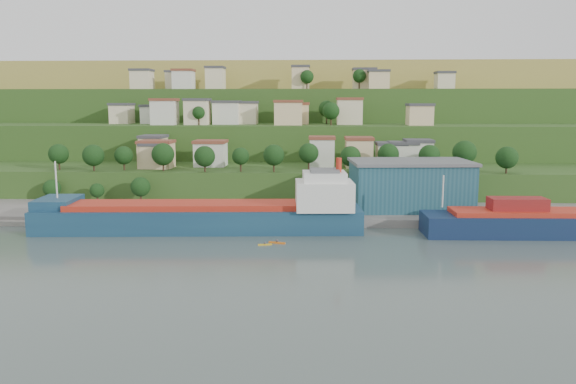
# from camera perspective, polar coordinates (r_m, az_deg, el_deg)

# --- Properties ---
(ground) EXTENTS (500.00, 500.00, 0.00)m
(ground) POSITION_cam_1_polar(r_m,az_deg,el_deg) (121.74, -3.10, -5.11)
(ground) COLOR #414F49
(ground) RESTS_ON ground
(quay) EXTENTS (220.00, 26.00, 4.00)m
(quay) POSITION_cam_1_polar(r_m,az_deg,el_deg) (148.70, 5.66, -2.53)
(quay) COLOR slate
(quay) RESTS_ON ground
(pebble_beach) EXTENTS (40.00, 18.00, 2.40)m
(pebble_beach) POSITION_cam_1_polar(r_m,az_deg,el_deg) (157.44, -22.64, -2.55)
(pebble_beach) COLOR slate
(pebble_beach) RESTS_ON ground
(hillside) EXTENTS (360.00, 210.58, 96.00)m
(hillside) POSITION_cam_1_polar(r_m,az_deg,el_deg) (287.89, 0.17, 3.15)
(hillside) COLOR #284719
(hillside) RESTS_ON ground
(cargo_ship_near) EXTENTS (76.50, 16.20, 19.52)m
(cargo_ship_near) POSITION_cam_1_polar(r_m,az_deg,el_deg) (132.80, -7.96, -2.61)
(cargo_ship_near) COLOR #14304B
(cargo_ship_near) RESTS_ON ground
(cargo_ship_far) EXTENTS (63.07, 11.72, 17.08)m
(cargo_ship_far) POSITION_cam_1_polar(r_m,az_deg,el_deg) (142.50, 27.07, -2.90)
(cargo_ship_far) COLOR #0D233D
(cargo_ship_far) RESTS_ON ground
(warehouse) EXTENTS (32.27, 21.15, 12.80)m
(warehouse) POSITION_cam_1_polar(r_m,az_deg,el_deg) (151.59, 12.28, 0.76)
(warehouse) COLOR #1C4655
(warehouse) RESTS_ON quay
(caravan) EXTENTS (7.00, 3.27, 3.19)m
(caravan) POSITION_cam_1_polar(r_m,az_deg,el_deg) (155.44, -19.80, -1.48)
(caravan) COLOR silver
(caravan) RESTS_ON pebble_beach
(dinghy) EXTENTS (4.55, 2.08, 0.88)m
(dinghy) POSITION_cam_1_polar(r_m,az_deg,el_deg) (150.02, -20.80, -2.35)
(dinghy) COLOR silver
(dinghy) RESTS_ON pebble_beach
(kayak_orange) EXTENTS (3.69, 1.63, 0.92)m
(kayak_orange) POSITION_cam_1_polar(r_m,az_deg,el_deg) (120.62, -1.12, -5.10)
(kayak_orange) COLOR orange
(kayak_orange) RESTS_ON ground
(kayak_yellow) EXTENTS (2.99, 1.03, 0.74)m
(kayak_yellow) POSITION_cam_1_polar(r_m,az_deg,el_deg) (119.23, -2.36, -5.30)
(kayak_yellow) COLOR gold
(kayak_yellow) RESTS_ON ground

